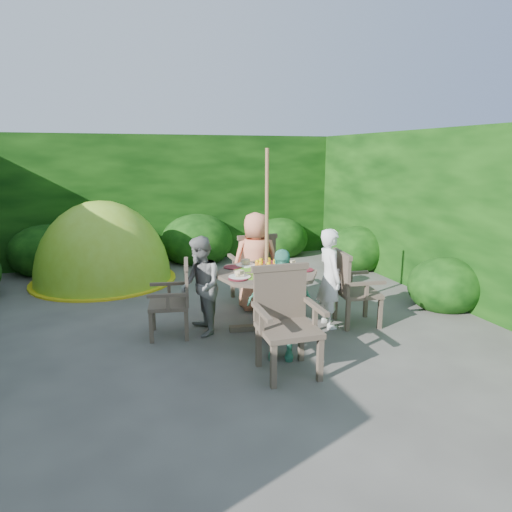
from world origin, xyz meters
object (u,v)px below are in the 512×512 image
object	(u,v)px
parasol_pole	(267,243)
dome_tent	(104,281)
child_right	(330,278)
child_left	(200,286)
garden_chair_back	(254,267)
garden_chair_front	(285,319)
patio_table	(267,281)
garden_chair_left	(175,298)
garden_chair_right	(352,287)
child_front	(280,304)
child_back	(256,261)

from	to	relation	value
parasol_pole	dome_tent	distance (m)	3.68
child_right	child_left	distance (m)	1.60
garden_chair_back	garden_chair_front	size ratio (longest dim) A/B	0.98
patio_table	parasol_pole	world-z (taller)	parasol_pole
garden_chair_left	child_left	bearing A→B (deg)	90.69
garden_chair_front	garden_chair_back	bearing A→B (deg)	81.71
garden_chair_right	garden_chair_back	bearing A→B (deg)	42.93
parasol_pole	garden_chair_left	bearing A→B (deg)	170.66
garden_chair_left	dome_tent	size ratio (longest dim) A/B	0.31
child_left	dome_tent	distance (m)	3.10
garden_chair_left	garden_chair_front	world-z (taller)	garden_chair_front
garden_chair_left	child_right	size ratio (longest dim) A/B	0.70
patio_table	garden_chair_back	distance (m)	1.10
patio_table	garden_chair_right	size ratio (longest dim) A/B	1.59
child_right	child_left	size ratio (longest dim) A/B	1.05
garden_chair_right	garden_chair_front	distance (m)	1.56
dome_tent	child_right	bearing A→B (deg)	-32.89
child_front	garden_chair_front	bearing A→B (deg)	-78.07
garden_chair_left	child_back	world-z (taller)	child_back
patio_table	child_left	distance (m)	0.80
garden_chair_left	child_front	bearing A→B (deg)	54.63
patio_table	dome_tent	bearing A→B (deg)	122.53
child_left	parasol_pole	bearing A→B (deg)	79.89
garden_chair_back	patio_table	bearing A→B (deg)	79.21
garden_chair_front	child_right	distance (m)	1.36
child_front	garden_chair_back	bearing A→B (deg)	103.79
child_right	child_back	world-z (taller)	child_back
child_right	child_left	world-z (taller)	child_right
dome_tent	garden_chair_back	bearing A→B (deg)	-25.97
garden_chair_right	child_right	xyz separation A→B (m)	(-0.29, 0.05, 0.13)
garden_chair_left	dome_tent	world-z (taller)	dome_tent
garden_chair_right	child_back	world-z (taller)	child_back
parasol_pole	child_back	xyz separation A→B (m)	(0.13, 0.79, -0.42)
garden_chair_left	garden_chair_back	xyz separation A→B (m)	(1.28, 0.90, 0.07)
garden_chair_right	garden_chair_back	xyz separation A→B (m)	(-0.89, 1.26, 0.04)
garden_chair_front	child_back	xyz separation A→B (m)	(0.32, 1.86, 0.14)
parasol_pole	child_front	xyz separation A→B (m)	(-0.13, -0.79, -0.51)
patio_table	child_right	xyz separation A→B (m)	(0.78, -0.13, 0.00)
child_left	dome_tent	size ratio (longest dim) A/B	0.42
garden_chair_right	garden_chair_back	distance (m)	1.54
garden_chair_back	child_left	size ratio (longest dim) A/B	0.83
garden_chair_back	child_back	world-z (taller)	child_back
garden_chair_left	child_back	size ratio (longest dim) A/B	0.64
child_front	child_right	bearing A→B (deg)	59.26
patio_table	garden_chair_left	bearing A→B (deg)	170.71
garden_chair_back	child_left	world-z (taller)	child_left
parasol_pole	garden_chair_front	bearing A→B (deg)	-100.00
garden_chair_front	child_right	bearing A→B (deg)	45.77
garden_chair_left	child_right	distance (m)	1.91
garden_chair_back	garden_chair_front	bearing A→B (deg)	79.08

